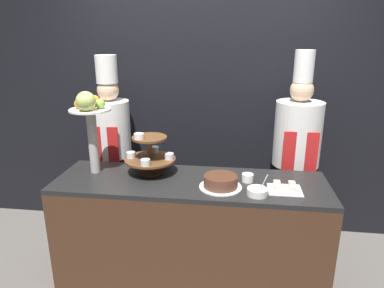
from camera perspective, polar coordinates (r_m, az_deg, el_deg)
wall_back at (r=3.30m, az=1.96°, el=8.95°), size 10.00×0.06×2.80m
buffet_counter at (r=2.73m, az=-0.28°, el=-14.62°), size 1.99×0.60×0.88m
tiered_stand at (r=2.62m, az=-7.07°, el=-1.75°), size 0.39×0.39×0.33m
fruit_pedestal at (r=2.63m, az=-16.65°, el=4.48°), size 0.31×0.31×0.64m
cake_round at (r=2.40m, az=4.78°, el=-6.31°), size 0.30×0.30×0.09m
cup_white at (r=2.53m, az=9.25°, el=-5.57°), size 0.08×0.08×0.06m
cake_square_tray at (r=2.44m, az=15.21°, el=-7.11°), size 0.23×0.19×0.05m
serving_bowl_near at (r=2.33m, az=10.84°, el=-7.81°), size 0.14×0.14×0.15m
chef_left at (r=3.22m, az=-13.23°, el=0.17°), size 0.35×0.35×1.74m
chef_center_left at (r=3.07m, az=16.94°, el=-1.15°), size 0.39×0.39×1.79m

